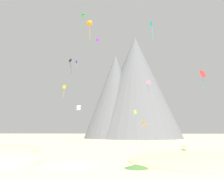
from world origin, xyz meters
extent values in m
plane|color=beige|center=(0.00, 0.00, 0.00)|extent=(400.00, 400.00, 0.00)
ellipsoid|color=#C6B284|center=(16.48, 3.68, 0.00)|extent=(20.55, 17.57, 2.30)
ellipsoid|color=#C6B284|center=(-17.49, 17.20, 0.00)|extent=(18.38, 18.30, 2.45)
cone|color=#477238|center=(7.61, -1.70, 0.20)|extent=(3.15, 3.15, 0.40)
cone|color=#568442|center=(16.39, 11.07, 0.52)|extent=(2.19, 2.19, 1.03)
cone|color=#386633|center=(17.41, 0.66, 0.47)|extent=(3.86, 3.86, 0.95)
cone|color=#568442|center=(18.59, 20.20, 0.20)|extent=(1.93, 1.93, 0.40)
cone|color=slate|center=(12.25, 84.21, 27.72)|extent=(64.19, 64.19, 55.43)
cone|color=slate|center=(9.20, 86.91, 10.41)|extent=(42.01, 42.01, 20.81)
cone|color=slate|center=(1.51, 82.40, 22.32)|extent=(38.34, 38.34, 44.64)
cone|color=pink|center=(14.79, 47.40, 20.90)|extent=(1.41, 0.33, 1.42)
cylinder|color=#5138B2|center=(14.72, 47.40, 18.62)|extent=(0.45, 0.51, 3.13)
cube|color=teal|center=(14.36, 31.19, 34.93)|extent=(0.55, 0.58, 1.43)
cylinder|color=#33BCDB|center=(14.62, 31.19, 32.09)|extent=(0.11, 0.11, 4.26)
cone|color=purple|center=(-4.47, 52.85, 40.59)|extent=(1.82, 1.09, 1.77)
cylinder|color=purple|center=(-4.31, 52.85, 38.72)|extent=(0.32, 0.27, 1.98)
cube|color=#5138B2|center=(-14.62, 59.63, 33.27)|extent=(0.92, 0.96, 1.19)
cylinder|color=orange|center=(-14.35, 59.63, 31.87)|extent=(0.15, 0.18, 1.62)
cube|color=yellow|center=(-16.05, 48.00, 19.85)|extent=(1.09, 0.46, 1.23)
cylinder|color=yellow|center=(-16.09, 48.00, 17.50)|extent=(0.51, 0.14, 3.42)
cube|color=#8CD133|center=(9.53, 40.93, 9.80)|extent=(0.90, 0.49, 1.38)
cube|color=green|center=(-6.84, 35.07, 40.50)|extent=(1.19, 1.18, 0.49)
cube|color=green|center=(-6.84, 35.07, 41.03)|extent=(1.19, 1.18, 0.49)
cylinder|color=green|center=(-7.01, 35.07, 38.12)|extent=(0.45, 0.50, 4.36)
cone|color=orange|center=(-3.18, 26.03, 33.12)|extent=(1.71, 0.60, 1.69)
cylinder|color=orange|center=(-3.00, 26.03, 30.14)|extent=(0.45, 0.20, 4.27)
cube|color=white|center=(-10.08, 46.30, 11.45)|extent=(1.71, 1.74, 0.79)
cube|color=white|center=(-10.08, 46.30, 12.27)|extent=(1.71, 1.74, 0.79)
cone|color=gold|center=(13.01, 50.64, 6.36)|extent=(1.64, 2.09, 1.87)
cone|color=black|center=(-16.18, 55.68, 32.54)|extent=(1.75, 1.37, 1.65)
cylinder|color=black|center=(-15.93, 55.68, 29.48)|extent=(0.61, 0.49, 4.44)
cone|color=red|center=(24.35, 21.61, 16.88)|extent=(1.99, 1.58, 1.94)
cylinder|color=teal|center=(24.29, 21.61, 14.50)|extent=(0.12, 0.36, 2.81)
camera|label=1|loc=(6.47, -26.44, 4.23)|focal=33.58mm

